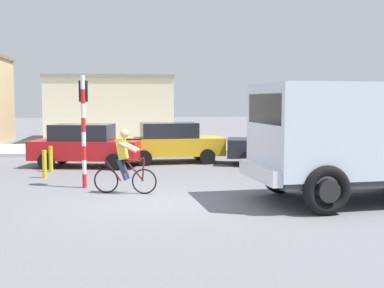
{
  "coord_description": "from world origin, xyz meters",
  "views": [
    {
      "loc": [
        -0.81,
        -11.81,
        2.5
      ],
      "look_at": [
        1.21,
        2.5,
        1.2
      ],
      "focal_mm": 45.81,
      "sensor_mm": 36.0,
      "label": 1
    }
  ],
  "objects": [
    {
      "name": "truck_foreground",
      "position": [
        5.03,
        -0.49,
        1.67
      ],
      "size": [
        5.57,
        3.11,
        2.9
      ],
      "color": "silver",
      "rests_on": "ground"
    },
    {
      "name": "car_white_mid",
      "position": [
        -2.22,
        6.85,
        0.82
      ],
      "size": [
        4.27,
        2.53,
        1.6
      ],
      "color": "red",
      "rests_on": "ground"
    },
    {
      "name": "sidewalk_far",
      "position": [
        0.0,
        12.84,
        0.08
      ],
      "size": [
        80.0,
        5.0,
        0.16
      ],
      "primitive_type": "cube",
      "color": "#ADADA8",
      "rests_on": "ground"
    },
    {
      "name": "bollard_far",
      "position": [
        -3.33,
        5.68,
        0.45
      ],
      "size": [
        0.14,
        0.14,
        0.9
      ],
      "primitive_type": "cylinder",
      "color": "gold",
      "rests_on": "ground"
    },
    {
      "name": "traffic_light_pole",
      "position": [
        -1.92,
        2.37,
        2.07
      ],
      "size": [
        0.24,
        0.43,
        3.2
      ],
      "color": "red",
      "rests_on": "ground"
    },
    {
      "name": "car_far_side",
      "position": [
        1.11,
        7.66,
        0.82
      ],
      "size": [
        4.09,
        2.05,
        1.6
      ],
      "color": "gold",
      "rests_on": "ground"
    },
    {
      "name": "building_mid_block",
      "position": [
        -1.55,
        19.3,
        1.97
      ],
      "size": [
        7.28,
        7.74,
        3.92
      ],
      "color": "beige",
      "rests_on": "ground"
    },
    {
      "name": "cyclist",
      "position": [
        -0.79,
        1.27,
        0.86
      ],
      "size": [
        1.68,
        0.63,
        1.72
      ],
      "color": "black",
      "rests_on": "ground"
    },
    {
      "name": "bollard_near",
      "position": [
        -3.33,
        4.28,
        0.45
      ],
      "size": [
        0.14,
        0.14,
        0.9
      ],
      "primitive_type": "cylinder",
      "color": "gold",
      "rests_on": "ground"
    },
    {
      "name": "car_red_near",
      "position": [
        5.21,
        6.38,
        0.82
      ],
      "size": [
        4.28,
        2.56,
        1.6
      ],
      "color": "#1E2328",
      "rests_on": "ground"
    },
    {
      "name": "ground_plane",
      "position": [
        0.0,
        0.0,
        0.0
      ],
      "size": [
        120.0,
        120.0,
        0.0
      ],
      "primitive_type": "plane",
      "color": "slate"
    }
  ]
}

